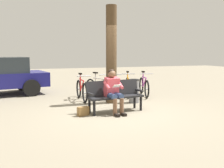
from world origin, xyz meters
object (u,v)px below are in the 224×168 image
handbag (83,111)px  bicycle_green (98,88)px  bicycle_purple (128,87)px  bicycle_red (113,88)px  person_reading (113,89)px  tree_trunk (111,55)px  bench (114,94)px  bicycle_blue (144,86)px  bicycle_silver (82,90)px  litter_bin (134,91)px

handbag → bicycle_green: bicycle_green is taller
bicycle_purple → bicycle_red: 0.62m
person_reading → bicycle_green: (-0.31, -2.40, -0.31)m
bicycle_green → tree_trunk: bearing=-9.6°
bench → bicycle_purple: bearing=-128.4°
bicycle_blue → bicycle_silver: 2.46m
bicycle_blue → litter_bin: bearing=-24.6°
litter_bin → handbag: bearing=29.7°
bicycle_silver → litter_bin: bearing=57.8°
bicycle_green → bicycle_purple: bearing=73.1°
handbag → bicycle_red: size_ratio=0.18×
bicycle_blue → bicycle_silver: same height
bicycle_green → person_reading: bearing=-25.0°
bicycle_silver → handbag: bearing=-10.9°
bench → bicycle_purple: 2.63m
bench → handbag: size_ratio=5.48×
bench → bicycle_blue: 2.87m
tree_trunk → bicycle_red: tree_trunk is taller
handbag → bicycle_purple: (-2.34, -2.42, 0.24)m
bicycle_purple → litter_bin: bearing=5.9°
person_reading → litter_bin: bearing=-142.1°
bicycle_silver → bicycle_purple: bearing=99.6°
bench → bicycle_green: (-0.21, -2.22, -0.15)m
bench → litter_bin: bench is taller
bench → bicycle_blue: (-1.99, -2.06, -0.15)m
bench → litter_bin: 1.42m
person_reading → handbag: bearing=-5.7°
bench → bicycle_red: 2.29m
bench → person_reading: size_ratio=1.37×
handbag → litter_bin: bearing=-150.3°
handbag → bicycle_red: (-1.72, -2.34, 0.24)m
person_reading → bicycle_green: size_ratio=0.74×
bench → litter_bin: size_ratio=2.11×
bicycle_silver → tree_trunk: bearing=49.1°
bicycle_purple → bicycle_green: size_ratio=0.98×
litter_bin → bicycle_red: bearing=-76.9°
person_reading → bicycle_purple: (-1.49, -2.41, -0.31)m
bench → tree_trunk: size_ratio=0.52×
bench → litter_bin: (-1.05, -0.95, -0.12)m
litter_bin → bicycle_silver: (1.52, -1.02, -0.03)m
litter_bin → bicycle_purple: bicycle_purple is taller
bicycle_purple → bicycle_green: (1.18, 0.01, 0.00)m
handbag → bicycle_purple: size_ratio=0.19×
person_reading → bicycle_silver: person_reading is taller
tree_trunk → bicycle_blue: tree_trunk is taller
handbag → bicycle_silver: bearing=-102.5°
litter_bin → bench: bearing=42.1°
handbag → bicycle_purple: bearing=-134.0°
handbag → bicycle_silver: (-0.48, -2.16, 0.24)m
bicycle_green → handbag: bearing=-43.3°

